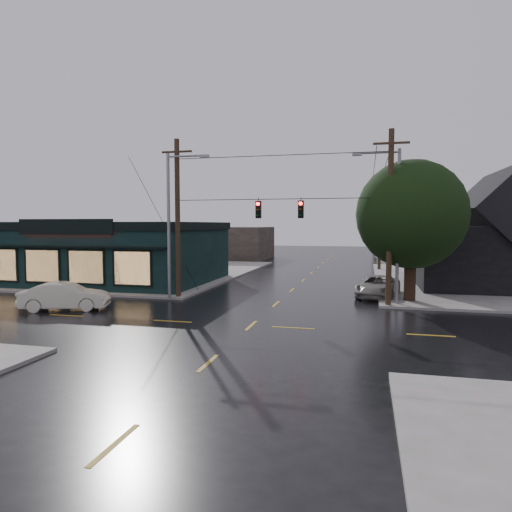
% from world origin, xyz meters
% --- Properties ---
extents(ground_plane, '(160.00, 160.00, 0.00)m').
position_xyz_m(ground_plane, '(0.00, 0.00, 0.00)').
color(ground_plane, black).
extents(sidewalk_nw, '(28.00, 28.00, 0.15)m').
position_xyz_m(sidewalk_nw, '(-20.00, 20.00, 0.07)').
color(sidewalk_nw, slate).
rests_on(sidewalk_nw, ground).
extents(pizza_shop, '(16.30, 12.34, 4.90)m').
position_xyz_m(pizza_shop, '(-15.00, 12.94, 2.56)').
color(pizza_shop, black).
rests_on(pizza_shop, ground).
extents(ne_building, '(12.60, 11.60, 8.75)m').
position_xyz_m(ne_building, '(15.00, 17.00, 4.47)').
color(ne_building, black).
rests_on(ne_building, ground).
extents(corner_tree, '(6.59, 6.59, 8.53)m').
position_xyz_m(corner_tree, '(7.83, 8.42, 5.36)').
color(corner_tree, black).
rests_on(corner_tree, ground).
extents(utility_pole_nw, '(2.00, 0.32, 10.15)m').
position_xyz_m(utility_pole_nw, '(-6.50, 6.50, 0.00)').
color(utility_pole_nw, black).
rests_on(utility_pole_nw, ground).
extents(utility_pole_ne, '(2.00, 0.32, 10.15)m').
position_xyz_m(utility_pole_ne, '(6.50, 6.50, 0.00)').
color(utility_pole_ne, black).
rests_on(utility_pole_ne, ground).
extents(utility_pole_far_a, '(2.00, 0.32, 9.65)m').
position_xyz_m(utility_pole_far_a, '(6.50, 28.00, 0.00)').
color(utility_pole_far_a, black).
rests_on(utility_pole_far_a, ground).
extents(utility_pole_far_b, '(2.00, 0.32, 9.15)m').
position_xyz_m(utility_pole_far_b, '(6.50, 48.00, 0.00)').
color(utility_pole_far_b, black).
rests_on(utility_pole_far_b, ground).
extents(utility_pole_far_c, '(2.00, 0.32, 9.15)m').
position_xyz_m(utility_pole_far_c, '(6.50, 68.00, 0.00)').
color(utility_pole_far_c, black).
rests_on(utility_pole_far_c, ground).
extents(span_signal_assembly, '(13.00, 0.48, 1.23)m').
position_xyz_m(span_signal_assembly, '(0.10, 6.50, 5.70)').
color(span_signal_assembly, black).
rests_on(span_signal_assembly, ground).
extents(streetlight_nw, '(5.40, 0.30, 9.15)m').
position_xyz_m(streetlight_nw, '(-6.80, 5.80, 0.00)').
color(streetlight_nw, gray).
rests_on(streetlight_nw, ground).
extents(streetlight_ne, '(5.40, 0.30, 9.15)m').
position_xyz_m(streetlight_ne, '(7.00, 7.20, 0.00)').
color(streetlight_ne, gray).
rests_on(streetlight_ne, ground).
extents(bg_building_west, '(12.00, 10.00, 4.40)m').
position_xyz_m(bg_building_west, '(-14.00, 40.00, 2.20)').
color(bg_building_west, '#302723').
rests_on(bg_building_west, ground).
extents(bg_building_east, '(14.00, 12.00, 5.60)m').
position_xyz_m(bg_building_east, '(16.00, 45.00, 2.80)').
color(bg_building_east, '#29292E').
rests_on(bg_building_east, ground).
extents(sedan_cream, '(4.97, 3.20, 1.55)m').
position_xyz_m(sedan_cream, '(-11.08, 1.34, 0.77)').
color(sedan_cream, beige).
rests_on(sedan_cream, ground).
extents(suv_silver, '(3.26, 5.38, 1.40)m').
position_xyz_m(suv_silver, '(6.00, 10.27, 0.70)').
color(suv_silver, gray).
rests_on(suv_silver, ground).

